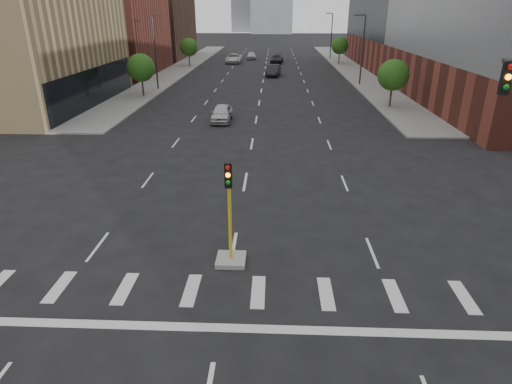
# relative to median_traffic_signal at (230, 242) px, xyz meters

# --- Properties ---
(sidewalk_left_far) EXTENTS (5.00, 92.00, 0.15)m
(sidewalk_left_far) POSITION_rel_median_traffic_signal_xyz_m (-15.00, 65.03, -0.90)
(sidewalk_left_far) COLOR gray
(sidewalk_left_far) RESTS_ON ground
(sidewalk_right_far) EXTENTS (5.00, 92.00, 0.15)m
(sidewalk_right_far) POSITION_rel_median_traffic_signal_xyz_m (15.00, 65.03, -0.90)
(sidewalk_right_far) COLOR gray
(sidewalk_right_far) RESTS_ON ground
(building_left_far_a) EXTENTS (20.00, 22.00, 12.00)m
(building_left_far_a) POSITION_rel_median_traffic_signal_xyz_m (-27.50, 57.03, 5.03)
(building_left_far_a) COLOR brown
(building_left_far_a) RESTS_ON ground
(building_left_far_b) EXTENTS (20.00, 24.00, 13.00)m
(building_left_far_b) POSITION_rel_median_traffic_signal_xyz_m (-27.50, 83.03, 5.53)
(building_left_far_b) COLOR brown
(building_left_far_b) RESTS_ON ground
(median_traffic_signal) EXTENTS (1.20, 1.20, 4.40)m
(median_traffic_signal) POSITION_rel_median_traffic_signal_xyz_m (0.00, 0.00, 0.00)
(median_traffic_signal) COLOR #999993
(median_traffic_signal) RESTS_ON ground
(streetlight_right_a) EXTENTS (1.60, 0.22, 9.07)m
(streetlight_right_a) POSITION_rel_median_traffic_signal_xyz_m (13.41, 46.03, 4.04)
(streetlight_right_a) COLOR #2D2D30
(streetlight_right_a) RESTS_ON ground
(streetlight_right_b) EXTENTS (1.60, 0.22, 9.07)m
(streetlight_right_b) POSITION_rel_median_traffic_signal_xyz_m (13.41, 81.03, 4.04)
(streetlight_right_b) COLOR #2D2D30
(streetlight_right_b) RESTS_ON ground
(streetlight_left) EXTENTS (1.60, 0.22, 9.07)m
(streetlight_left) POSITION_rel_median_traffic_signal_xyz_m (-13.41, 41.03, 4.04)
(streetlight_left) COLOR #2D2D30
(streetlight_left) RESTS_ON ground
(tree_left_near) EXTENTS (3.20, 3.20, 4.85)m
(tree_left_near) POSITION_rel_median_traffic_signal_xyz_m (-14.00, 36.03, 2.42)
(tree_left_near) COLOR #382619
(tree_left_near) RESTS_ON ground
(tree_left_far) EXTENTS (3.20, 3.20, 4.85)m
(tree_left_far) POSITION_rel_median_traffic_signal_xyz_m (-14.00, 66.03, 2.42)
(tree_left_far) COLOR #382619
(tree_left_far) RESTS_ON ground
(tree_right_near) EXTENTS (3.20, 3.20, 4.85)m
(tree_right_near) POSITION_rel_median_traffic_signal_xyz_m (14.00, 31.03, 2.42)
(tree_right_near) COLOR #382619
(tree_right_near) RESTS_ON ground
(tree_right_far) EXTENTS (3.20, 3.20, 4.85)m
(tree_right_far) POSITION_rel_median_traffic_signal_xyz_m (14.00, 71.03, 2.42)
(tree_right_far) COLOR #382619
(tree_right_far) RESTS_ON ground
(car_near_left) EXTENTS (1.81, 4.49, 1.53)m
(car_near_left) POSITION_rel_median_traffic_signal_xyz_m (-3.19, 24.26, -0.21)
(car_near_left) COLOR silver
(car_near_left) RESTS_ON ground
(car_mid_right) EXTENTS (2.43, 5.38, 1.71)m
(car_mid_right) POSITION_rel_median_traffic_signal_xyz_m (1.50, 54.30, -0.12)
(car_mid_right) COLOR black
(car_mid_right) RESTS_ON ground
(car_far_left) EXTENTS (2.91, 6.21, 1.72)m
(car_far_left) POSITION_rel_median_traffic_signal_xyz_m (-6.39, 72.25, -0.11)
(car_far_left) COLOR silver
(car_far_left) RESTS_ON ground
(car_deep_right) EXTENTS (2.73, 5.61, 1.57)m
(car_deep_right) POSITION_rel_median_traffic_signal_xyz_m (2.08, 72.11, -0.19)
(car_deep_right) COLOR black
(car_deep_right) RESTS_ON ground
(car_distant) EXTENTS (2.08, 4.64, 1.55)m
(car_distant) POSITION_rel_median_traffic_signal_xyz_m (-3.29, 79.19, -0.20)
(car_distant) COLOR #B8B9BD
(car_distant) RESTS_ON ground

